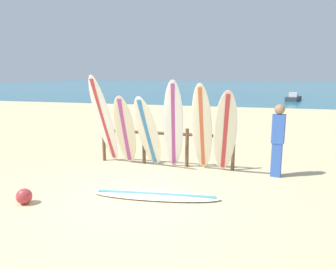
{
  "coord_description": "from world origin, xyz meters",
  "views": [
    {
      "loc": [
        2.15,
        -5.37,
        2.39
      ],
      "look_at": [
        0.01,
        2.76,
        0.77
      ],
      "focal_mm": 33.92,
      "sensor_mm": 36.0,
      "label": 1
    }
  ],
  "objects_px": {
    "surfboard_leaning_left": "(125,131)",
    "surfboard_leaning_center": "(173,125)",
    "surfboard_leaning_center_right": "(202,128)",
    "surfboard_leaning_center_left": "(148,132)",
    "surfboard_leaning_right": "(225,133)",
    "surfboard_rack": "(165,141)",
    "beachgoer_standing": "(278,137)",
    "beach_ball": "(24,196)",
    "small_boat_offshore": "(293,98)",
    "surfboard_lying_on_sand": "(156,195)",
    "surfboard_leaning_far_left": "(104,120)"
  },
  "relations": [
    {
      "from": "surfboard_leaning_left",
      "to": "surfboard_leaning_center",
      "type": "relative_size",
      "value": 0.83
    },
    {
      "from": "surfboard_leaning_center",
      "to": "surfboard_leaning_center_right",
      "type": "xyz_separation_m",
      "value": [
        0.74,
        -0.13,
        -0.03
      ]
    },
    {
      "from": "surfboard_leaning_center_left",
      "to": "surfboard_leaning_right",
      "type": "bearing_deg",
      "value": 0.23
    },
    {
      "from": "surfboard_rack",
      "to": "surfboard_leaning_center_left",
      "type": "distance_m",
      "value": 0.62
    },
    {
      "from": "surfboard_leaning_right",
      "to": "beachgoer_standing",
      "type": "bearing_deg",
      "value": 8.36
    },
    {
      "from": "beachgoer_standing",
      "to": "beach_ball",
      "type": "bearing_deg",
      "value": -148.14
    },
    {
      "from": "surfboard_leaning_left",
      "to": "small_boat_offshore",
      "type": "distance_m",
      "value": 23.79
    },
    {
      "from": "surfboard_rack",
      "to": "surfboard_lying_on_sand",
      "type": "height_order",
      "value": "surfboard_rack"
    },
    {
      "from": "surfboard_leaning_far_left",
      "to": "surfboard_leaning_center_right",
      "type": "bearing_deg",
      "value": -1.88
    },
    {
      "from": "surfboard_leaning_far_left",
      "to": "surfboard_rack",
      "type": "bearing_deg",
      "value": 11.58
    },
    {
      "from": "beachgoer_standing",
      "to": "surfboard_leaning_center_left",
      "type": "bearing_deg",
      "value": -176.62
    },
    {
      "from": "surfboard_leaning_center_left",
      "to": "surfboard_leaning_center",
      "type": "relative_size",
      "value": 0.83
    },
    {
      "from": "surfboard_leaning_center",
      "to": "surfboard_leaning_right",
      "type": "relative_size",
      "value": 1.1
    },
    {
      "from": "surfboard_leaning_far_left",
      "to": "surfboard_leaning_center_left",
      "type": "height_order",
      "value": "surfboard_leaning_far_left"
    },
    {
      "from": "surfboard_leaning_center_right",
      "to": "surfboard_leaning_center",
      "type": "bearing_deg",
      "value": 169.94
    },
    {
      "from": "surfboard_rack",
      "to": "surfboard_leaning_center",
      "type": "bearing_deg",
      "value": -43.66
    },
    {
      "from": "beach_ball",
      "to": "surfboard_leaning_far_left",
      "type": "bearing_deg",
      "value": 83.93
    },
    {
      "from": "surfboard_leaning_center",
      "to": "surfboard_leaning_center_right",
      "type": "distance_m",
      "value": 0.75
    },
    {
      "from": "surfboard_leaning_left",
      "to": "beach_ball",
      "type": "bearing_deg",
      "value": -107.55
    },
    {
      "from": "surfboard_leaning_center",
      "to": "surfboard_leaning_right",
      "type": "bearing_deg",
      "value": -6.41
    },
    {
      "from": "surfboard_leaning_far_left",
      "to": "surfboard_leaning_left",
      "type": "height_order",
      "value": "surfboard_leaning_far_left"
    },
    {
      "from": "surfboard_leaning_left",
      "to": "beach_ball",
      "type": "xyz_separation_m",
      "value": [
        -0.88,
        -2.79,
        -0.8
      ]
    },
    {
      "from": "surfboard_rack",
      "to": "surfboard_lying_on_sand",
      "type": "relative_size",
      "value": 1.4
    },
    {
      "from": "surfboard_leaning_far_left",
      "to": "beachgoer_standing",
      "type": "distance_m",
      "value": 4.34
    },
    {
      "from": "surfboard_leaning_center_left",
      "to": "surfboard_leaning_center_right",
      "type": "distance_m",
      "value": 1.36
    },
    {
      "from": "surfboard_leaning_right",
      "to": "small_boat_offshore",
      "type": "relative_size",
      "value": 0.73
    },
    {
      "from": "small_boat_offshore",
      "to": "surfboard_leaning_center_right",
      "type": "bearing_deg",
      "value": -101.62
    },
    {
      "from": "surfboard_lying_on_sand",
      "to": "small_boat_offshore",
      "type": "xyz_separation_m",
      "value": [
        5.32,
        24.67,
        0.22
      ]
    },
    {
      "from": "surfboard_leaning_far_left",
      "to": "surfboard_leaning_center_right",
      "type": "xyz_separation_m",
      "value": [
        2.59,
        -0.09,
        -0.09
      ]
    },
    {
      "from": "surfboard_leaning_center_right",
      "to": "surfboard_leaning_right",
      "type": "bearing_deg",
      "value": -1.46
    },
    {
      "from": "surfboard_rack",
      "to": "surfboard_leaning_far_left",
      "type": "bearing_deg",
      "value": -168.42
    },
    {
      "from": "surfboard_leaning_center",
      "to": "beach_ball",
      "type": "bearing_deg",
      "value": -127.1
    },
    {
      "from": "surfboard_leaning_center_right",
      "to": "small_boat_offshore",
      "type": "height_order",
      "value": "surfboard_leaning_center_right"
    },
    {
      "from": "surfboard_leaning_far_left",
      "to": "beach_ball",
      "type": "xyz_separation_m",
      "value": [
        -0.3,
        -2.8,
        -1.04
      ]
    },
    {
      "from": "surfboard_leaning_right",
      "to": "surfboard_leaning_center_right",
      "type": "bearing_deg",
      "value": 178.54
    },
    {
      "from": "surfboard_leaning_right",
      "to": "small_boat_offshore",
      "type": "height_order",
      "value": "surfboard_leaning_right"
    },
    {
      "from": "surfboard_rack",
      "to": "surfboard_lying_on_sand",
      "type": "xyz_separation_m",
      "value": [
        0.41,
        -2.19,
        -0.61
      ]
    },
    {
      "from": "surfboard_leaning_left",
      "to": "surfboard_leaning_right",
      "type": "relative_size",
      "value": 0.92
    },
    {
      "from": "surfboard_leaning_right",
      "to": "beach_ball",
      "type": "relative_size",
      "value": 7.06
    },
    {
      "from": "surfboard_leaning_center",
      "to": "surfboard_leaning_center_right",
      "type": "bearing_deg",
      "value": -10.06
    },
    {
      "from": "surfboard_leaning_center_left",
      "to": "surfboard_leaning_center_right",
      "type": "xyz_separation_m",
      "value": [
        1.35,
        0.02,
        0.16
      ]
    },
    {
      "from": "surfboard_leaning_left",
      "to": "surfboard_leaning_center_right",
      "type": "distance_m",
      "value": 2.01
    },
    {
      "from": "surfboard_leaning_center",
      "to": "surfboard_lying_on_sand",
      "type": "relative_size",
      "value": 0.87
    },
    {
      "from": "surfboard_leaning_left",
      "to": "surfboard_leaning_right",
      "type": "bearing_deg",
      "value": -1.92
    },
    {
      "from": "surfboard_rack",
      "to": "small_boat_offshore",
      "type": "distance_m",
      "value": 23.2
    },
    {
      "from": "surfboard_rack",
      "to": "beachgoer_standing",
      "type": "xyz_separation_m",
      "value": [
        2.77,
        -0.24,
        0.29
      ]
    },
    {
      "from": "surfboard_leaning_center",
      "to": "small_boat_offshore",
      "type": "distance_m",
      "value": 23.42
    },
    {
      "from": "surfboard_leaning_far_left",
      "to": "surfboard_leaning_left",
      "type": "xyz_separation_m",
      "value": [
        0.58,
        -0.01,
        -0.25
      ]
    },
    {
      "from": "surfboard_leaning_center_right",
      "to": "small_boat_offshore",
      "type": "bearing_deg",
      "value": 78.38
    },
    {
      "from": "surfboard_leaning_left",
      "to": "surfboard_leaning_right",
      "type": "xyz_separation_m",
      "value": [
        2.56,
        -0.09,
        0.09
      ]
    }
  ]
}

